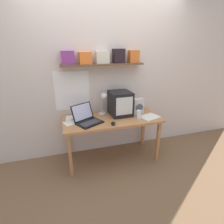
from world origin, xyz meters
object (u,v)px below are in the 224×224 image
juice_glass (139,115)px  loose_paper_near_monitor (73,118)px  space_heater (138,106)px  corner_desk (112,122)px  computer_mouse (113,123)px  open_notebook (71,123)px  desk_lamp (104,99)px  loose_paper_near_laptop (150,117)px  crt_monitor (120,103)px  laptop (86,118)px

juice_glass → loose_paper_near_monitor: bearing=162.2°
space_heater → corner_desk: bearing=-174.8°
space_heater → computer_mouse: size_ratio=2.20×
juice_glass → open_notebook: bearing=172.3°
corner_desk → juice_glass: bearing=-18.8°
desk_lamp → loose_paper_near_laptop: (0.66, -0.28, -0.26)m
loose_paper_near_monitor → juice_glass: bearing=-17.8°
crt_monitor → laptop: crt_monitor is taller
laptop → space_heater: size_ratio=1.85×
computer_mouse → loose_paper_near_laptop: size_ratio=0.33×
computer_mouse → loose_paper_near_monitor: (-0.52, 0.40, -0.01)m
juice_glass → loose_paper_near_laptop: (0.19, 0.02, -0.06)m
space_heater → loose_paper_near_monitor: (-1.03, 0.10, -0.12)m
space_heater → loose_paper_near_laptop: 0.26m
open_notebook → laptop: bearing=-9.7°
corner_desk → open_notebook: (-0.62, 0.00, 0.07)m
laptop → juice_glass: 0.78m
crt_monitor → juice_glass: size_ratio=2.88×
juice_glass → loose_paper_near_monitor: 1.01m
juice_glass → space_heater: 0.23m
loose_paper_near_laptop → space_heater: bearing=122.1°
crt_monitor → space_heater: size_ratio=1.52×
corner_desk → loose_paper_near_monitor: bearing=162.8°
juice_glass → computer_mouse: bearing=-167.6°
crt_monitor → computer_mouse: (-0.22, -0.33, -0.17)m
crt_monitor → laptop: 0.59m
desk_lamp → loose_paper_near_laptop: desk_lamp is taller
crt_monitor → loose_paper_near_monitor: crt_monitor is taller
space_heater → computer_mouse: 0.60m
laptop → loose_paper_near_monitor: 0.28m
crt_monitor → loose_paper_near_laptop: crt_monitor is taller
crt_monitor → open_notebook: crt_monitor is taller
desk_lamp → computer_mouse: (0.04, -0.39, -0.24)m
laptop → loose_paper_near_monitor: (-0.18, 0.21, -0.06)m
loose_paper_near_laptop → juice_glass: bearing=-175.5°
computer_mouse → loose_paper_near_laptop: (0.63, 0.11, -0.01)m
corner_desk → crt_monitor: 0.32m
juice_glass → computer_mouse: 0.44m
corner_desk → desk_lamp: bearing=117.4°
desk_lamp → juice_glass: desk_lamp is taller
space_heater → loose_paper_near_laptop: bearing=-62.3°
corner_desk → space_heater: bearing=9.7°
loose_paper_near_laptop → desk_lamp: bearing=157.1°
crt_monitor → loose_paper_near_monitor: 0.77m
crt_monitor → open_notebook: size_ratio=1.59×
computer_mouse → juice_glass: bearing=12.4°
corner_desk → laptop: size_ratio=3.21×
laptop → computer_mouse: bearing=-58.2°
open_notebook → loose_paper_near_laptop: (1.19, -0.12, 0.00)m
loose_paper_near_laptop → loose_paper_near_monitor: (-1.15, 0.29, 0.00)m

